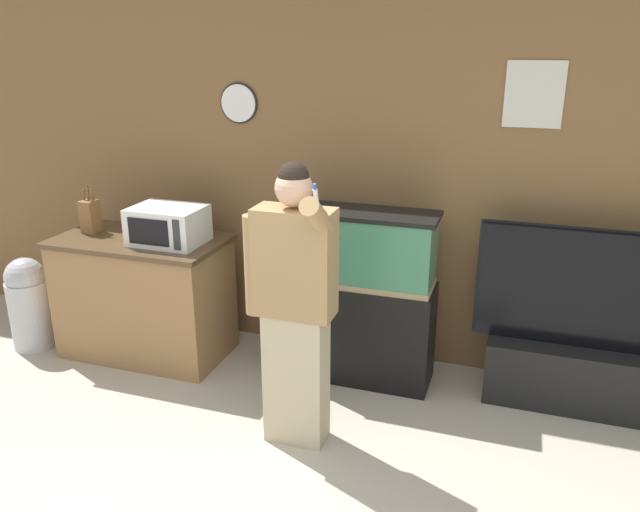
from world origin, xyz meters
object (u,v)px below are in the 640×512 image
microwave (168,225)px  tv_on_stand (579,355)px  aquarium_on_stand (357,296)px  person_standing (294,304)px  counter_island (145,296)px  knife_block (90,216)px  trash_bin (29,302)px

microwave → tv_on_stand: 2.89m
aquarium_on_stand → tv_on_stand: bearing=4.1°
microwave → aquarium_on_stand: aquarium_on_stand is taller
tv_on_stand → person_standing: person_standing is taller
person_standing → counter_island: bearing=155.0°
aquarium_on_stand → person_standing: size_ratio=0.72×
counter_island → microwave: bearing=-3.7°
knife_block → aquarium_on_stand: knife_block is taller
counter_island → trash_bin: 0.93m
aquarium_on_stand → tv_on_stand: size_ratio=0.89×
counter_island → tv_on_stand: tv_on_stand is taller
knife_block → counter_island: bearing=-3.9°
microwave → aquarium_on_stand: size_ratio=0.41×
counter_island → knife_block: 0.72m
tv_on_stand → trash_bin: size_ratio=1.89×
person_standing → trash_bin: size_ratio=2.31×
person_standing → aquarium_on_stand: bearing=80.0°
aquarium_on_stand → person_standing: (-0.15, -0.83, 0.26)m
trash_bin → aquarium_on_stand: bearing=8.2°
tv_on_stand → knife_block: bearing=-176.3°
knife_block → trash_bin: 0.85m
microwave → counter_island: bearing=176.3°
person_standing → trash_bin: (-2.35, 0.47, -0.50)m
tv_on_stand → microwave: bearing=-174.4°
knife_block → tv_on_stand: knife_block is taller
counter_island → person_standing: person_standing is taller
counter_island → person_standing: (1.45, -0.68, 0.42)m
knife_block → trash_bin: knife_block is taller
trash_bin → microwave: bearing=9.4°
microwave → trash_bin: (-1.16, -0.19, -0.67)m
knife_block → person_standing: size_ratio=0.21×
microwave → knife_block: (-0.69, 0.05, -0.00)m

